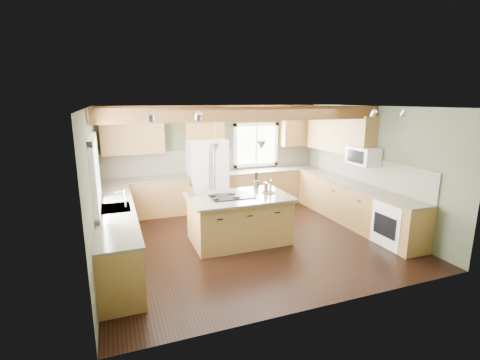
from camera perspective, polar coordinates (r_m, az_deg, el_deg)
name	(u,v)px	position (r m, az deg, el deg)	size (l,w,h in m)	color
floor	(251,239)	(7.07, 1.75, -9.65)	(5.60, 5.60, 0.00)	black
ceiling	(252,107)	(6.52, 1.91, 11.93)	(5.60, 5.60, 0.00)	silver
wall_back	(214,156)	(9.00, -4.25, 3.88)	(5.60, 5.60, 0.00)	#4C523A
wall_left	(94,189)	(6.20, -22.87, -1.30)	(5.00, 5.00, 0.00)	#4C523A
wall_right	(369,166)	(8.14, 20.39, 2.13)	(5.00, 5.00, 0.00)	#4C523A
ceiling_beam	(251,114)	(6.53, 1.90, 10.79)	(5.55, 0.26, 0.26)	brown
soffit_trim	(215,107)	(8.79, -4.20, 11.79)	(5.55, 0.20, 0.10)	brown
backsplash_back	(214,160)	(9.00, -4.21, 3.30)	(5.58, 0.03, 0.58)	brown
backsplash_right	(366,170)	(8.19, 20.03, 1.58)	(0.03, 3.70, 0.58)	brown
base_cab_back_left	(146,198)	(8.57, -15.15, -2.90)	(2.02, 0.60, 0.88)	brown
counter_back_left	(145,179)	(8.45, -15.33, 0.10)	(2.06, 0.64, 0.04)	brown
base_cab_back_right	(271,186)	(9.42, 5.09, -1.06)	(2.62, 0.60, 0.88)	brown
counter_back_right	(271,170)	(9.32, 5.14, 1.69)	(2.66, 0.64, 0.04)	brown
base_cab_left	(117,234)	(6.49, -19.51, -8.36)	(0.60, 3.70, 0.88)	brown
counter_left	(115,209)	(6.34, -19.83, -4.48)	(0.64, 3.74, 0.04)	brown
base_cab_right	(353,204)	(8.19, 18.09, -3.84)	(0.60, 3.70, 0.88)	brown
counter_right	(355,185)	(8.07, 18.32, -0.71)	(0.64, 3.74, 0.04)	brown
upper_cab_back_left	(133,134)	(8.40, -17.21, 7.17)	(1.40, 0.35, 0.90)	brown
upper_cab_over_fridge	(204,124)	(8.65, -5.94, 9.16)	(0.96, 0.35, 0.70)	brown
upper_cab_right	(339,133)	(8.64, 15.94, 7.40)	(0.35, 2.20, 0.90)	brown
upper_cab_back_corner	(297,129)	(9.66, 9.33, 8.26)	(0.90, 0.35, 0.90)	brown
window_left	(94,173)	(6.20, -22.87, 1.07)	(0.04, 1.60, 1.05)	white
window_back	(256,145)	(9.33, 2.58, 5.78)	(1.10, 0.04, 1.00)	white
sink	(115,209)	(6.34, -19.83, -4.44)	(0.50, 0.65, 0.03)	#262628
faucet	(125,199)	(6.30, -18.30, -3.05)	(0.02, 0.02, 0.28)	#B2B2B7
dishwasher	(121,267)	(5.30, -19.01, -13.39)	(0.60, 0.60, 0.84)	white
oven	(397,224)	(7.27, 24.40, -6.58)	(0.60, 0.72, 0.84)	white
microwave	(363,156)	(7.92, 19.55, 3.76)	(0.40, 0.70, 0.38)	white
pendant_left	(215,147)	(6.34, -4.05, 5.35)	(0.18, 0.18, 0.16)	#B2B2B7
pendant_right	(261,145)	(6.66, 3.52, 5.72)	(0.18, 0.18, 0.16)	#B2B2B7
refrigerator	(207,175)	(8.63, -5.40, 0.77)	(0.90, 0.74, 1.80)	white
island	(239,220)	(6.83, -0.16, -6.52)	(1.82, 1.11, 0.88)	brown
island_top	(239,197)	(6.69, -0.17, -2.81)	(1.94, 1.23, 0.04)	brown
cooktop	(232,196)	(6.63, -1.40, -2.68)	(0.79, 0.53, 0.02)	black
knife_block	(191,191)	(6.73, -8.03, -1.84)	(0.11, 0.08, 0.18)	brown
utensil_crock	(256,184)	(7.31, 2.68, -0.66)	(0.11, 0.11, 0.15)	#49423A
bottle_tray	(268,187)	(6.90, 4.64, -1.12)	(0.27, 0.27, 0.25)	brown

